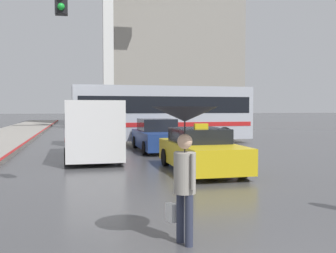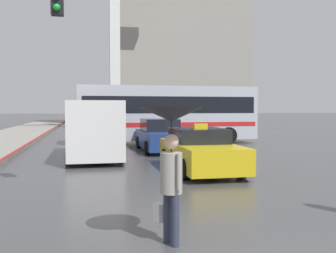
# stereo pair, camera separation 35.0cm
# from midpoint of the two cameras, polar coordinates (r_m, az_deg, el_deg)

# --- Properties ---
(taxi) EXTENTS (1.91, 4.47, 1.53)m
(taxi) POSITION_cam_midpoint_polar(r_m,az_deg,el_deg) (12.73, 5.45, -3.56)
(taxi) COLOR gold
(taxi) RESTS_ON ground_plane
(sedan_red) EXTENTS (1.91, 4.67, 1.52)m
(sedan_red) POSITION_cam_midpoint_polar(r_m,az_deg,el_deg) (18.71, -0.60, -1.41)
(sedan_red) COLOR navy
(sedan_red) RESTS_ON ground_plane
(ambulance_van) EXTENTS (2.13, 5.58, 2.29)m
(ambulance_van) POSITION_cam_midpoint_polar(r_m,az_deg,el_deg) (16.10, -10.13, -0.04)
(ambulance_van) COLOR white
(ambulance_van) RESTS_ON ground_plane
(city_bus) EXTENTS (10.16, 2.89, 3.25)m
(city_bus) POSITION_cam_midpoint_polar(r_m,az_deg,el_deg) (22.48, 0.29, 2.11)
(city_bus) COLOR #B2B7C1
(city_bus) RESTS_ON ground_plane
(pedestrian_with_umbrella) EXTENTS (0.98, 0.98, 2.05)m
(pedestrian_with_umbrella) POSITION_cam_midpoint_polar(r_m,az_deg,el_deg) (5.77, 2.18, -1.53)
(pedestrian_with_umbrella) COLOR #2D3347
(pedestrian_with_umbrella) RESTS_ON ground_plane
(monument_cross) EXTENTS (8.57, 0.90, 19.47)m
(monument_cross) POSITION_cam_midpoint_polar(r_m,az_deg,el_deg) (36.91, -7.49, 16.80)
(monument_cross) COLOR white
(monument_cross) RESTS_ON ground_plane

